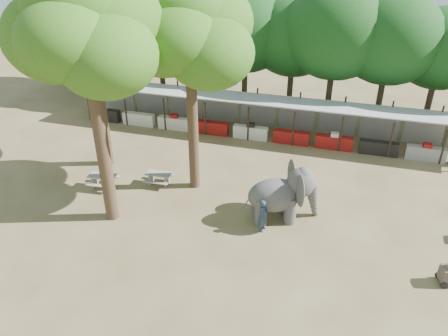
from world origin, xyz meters
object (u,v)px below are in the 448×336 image
(yard_tree_left, at_px, (89,26))
(handler, at_px, (263,216))
(yard_tree_back, at_px, (188,30))
(picnic_table_far, at_px, (159,177))
(yard_tree_center, at_px, (84,30))
(picnic_table_near, at_px, (103,179))
(elephant, at_px, (283,194))

(yard_tree_left, relative_size, handler, 6.50)
(yard_tree_back, bearing_deg, picnic_table_far, -162.71)
(handler, distance_m, picnic_table_far, 7.03)
(yard_tree_center, xyz_separation_m, picnic_table_far, (1.12, 3.41, -8.75))
(handler, xyz_separation_m, picnic_table_near, (-9.43, 1.38, -0.35))
(elephant, relative_size, picnic_table_near, 2.34)
(yard_tree_center, bearing_deg, picnic_table_near, 128.47)
(yard_tree_left, xyz_separation_m, handler, (10.65, -4.15, -7.35))
(elephant, xyz_separation_m, picnic_table_near, (-10.14, 0.12, -0.93))
(yard_tree_left, bearing_deg, picnic_table_far, -21.07)
(yard_tree_center, height_order, yard_tree_back, yard_tree_center)
(yard_tree_left, bearing_deg, yard_tree_back, -9.46)
(yard_tree_left, xyz_separation_m, picnic_table_far, (4.12, -1.59, -7.74))
(yard_tree_left, xyz_separation_m, yard_tree_back, (6.00, -1.00, 0.34))
(yard_tree_left, relative_size, elephant, 2.89)
(yard_tree_center, distance_m, elephant, 11.62)
(yard_tree_left, xyz_separation_m, yard_tree_center, (3.00, -5.00, 1.01))
(yard_tree_center, distance_m, picnic_table_far, 9.45)
(yard_tree_back, xyz_separation_m, handler, (4.65, -3.15, -7.69))
(yard_tree_center, relative_size, elephant, 3.16)
(yard_tree_back, bearing_deg, yard_tree_center, -126.86)
(picnic_table_near, bearing_deg, yard_tree_left, 108.62)
(yard_tree_center, bearing_deg, picnic_table_far, 71.89)
(yard_tree_left, xyz_separation_m, elephant, (11.37, -2.89, -6.78))
(yard_tree_left, distance_m, elephant, 13.55)
(handler, bearing_deg, picnic_table_near, 89.62)
(elephant, bearing_deg, handler, -142.89)
(picnic_table_near, height_order, picnic_table_far, picnic_table_near)
(yard_tree_back, bearing_deg, handler, -34.06)
(picnic_table_near, relative_size, picnic_table_far, 1.12)
(yard_tree_back, xyz_separation_m, picnic_table_near, (-4.77, -1.77, -8.05))
(elephant, bearing_deg, yard_tree_back, 137.35)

